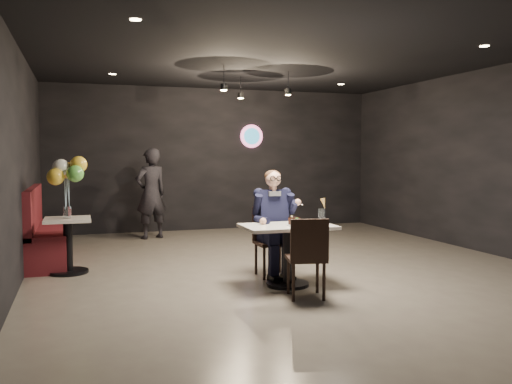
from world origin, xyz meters
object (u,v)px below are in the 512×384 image
object	(u,v)px
main_table	(288,255)
seated_man	(272,222)
booth_bench	(48,224)
chair_far	(272,242)
balloon_vase	(67,212)
passerby	(151,194)
chair_near	(306,257)
sundae_glass	(322,216)
side_table	(68,246)

from	to	relation	value
main_table	seated_man	bearing A→B (deg)	90.00
seated_man	booth_bench	bearing A→B (deg)	144.74
chair_far	seated_man	world-z (taller)	seated_man
chair_far	balloon_vase	distance (m)	2.79
seated_man	passerby	distance (m)	3.91
chair_near	sundae_glass	bearing A→B (deg)	62.04
main_table	balloon_vase	xyz separation A→B (m)	(-2.56, 1.57, 0.45)
balloon_vase	sundae_glass	bearing A→B (deg)	-28.69
chair_far	sundae_glass	xyz separation A→B (m)	(0.42, -0.61, 0.39)
chair_near	side_table	size ratio (longest dim) A/B	1.23
seated_man	booth_bench	distance (m)	3.51
main_table	chair_far	world-z (taller)	chair_far
main_table	side_table	bearing A→B (deg)	148.44
sundae_glass	chair_near	bearing A→B (deg)	-130.27
chair_near	balloon_vase	world-z (taller)	chair_near
main_table	side_table	world-z (taller)	same
chair_near	side_table	xyz separation A→B (m)	(-2.56, 2.13, -0.08)
sundae_glass	side_table	bearing A→B (deg)	151.31
main_table	booth_bench	world-z (taller)	booth_bench
main_table	balloon_vase	bearing A→B (deg)	148.44
booth_bench	side_table	size ratio (longest dim) A/B	2.98
seated_man	sundae_glass	xyz separation A→B (m)	(0.42, -0.61, 0.13)
booth_bench	balloon_vase	size ratio (longest dim) A/B	14.07
chair_near	sundae_glass	size ratio (longest dim) A/B	4.83
sundae_glass	side_table	xyz separation A→B (m)	(-2.99, 1.64, -0.47)
main_table	seated_man	xyz separation A→B (m)	(0.00, 0.55, 0.34)
chair_near	passerby	world-z (taller)	passerby
sundae_glass	seated_man	bearing A→B (deg)	124.74
seated_man	sundae_glass	size ratio (longest dim) A/B	7.56
sundae_glass	passerby	xyz separation A→B (m)	(-1.53, 4.35, 0.02)
seated_man	booth_bench	world-z (taller)	seated_man
chair_near	passerby	xyz separation A→B (m)	(-1.10, 4.85, 0.40)
chair_far	passerby	xyz separation A→B (m)	(-1.10, 3.74, 0.40)
side_table	chair_near	bearing A→B (deg)	-39.78
balloon_vase	chair_far	bearing A→B (deg)	-21.79
booth_bench	main_table	bearing A→B (deg)	-41.95
chair_far	side_table	world-z (taller)	chair_far
main_table	chair_far	xyz separation A→B (m)	(0.00, 0.55, 0.09)
chair_far	chair_near	xyz separation A→B (m)	(0.00, -1.11, 0.00)
chair_near	side_table	bearing A→B (deg)	152.53
main_table	booth_bench	xyz separation A→B (m)	(-2.86, 2.57, 0.18)
seated_man	main_table	bearing A→B (deg)	-90.00
booth_bench	side_table	bearing A→B (deg)	-73.30
sundae_glass	booth_bench	bearing A→B (deg)	141.28
seated_man	passerby	bearing A→B (deg)	106.44
passerby	side_table	bearing A→B (deg)	41.25
chair_near	balloon_vase	distance (m)	3.36
balloon_vase	side_table	bearing A→B (deg)	0.00
seated_man	side_table	bearing A→B (deg)	158.21
booth_bench	passerby	size ratio (longest dim) A/B	1.30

